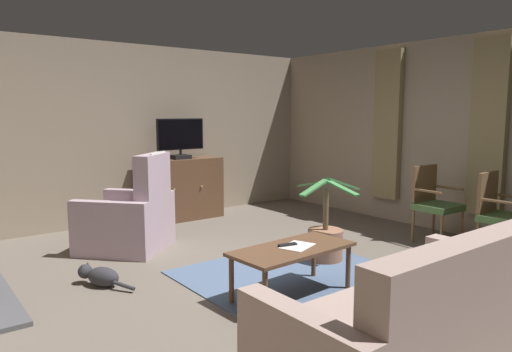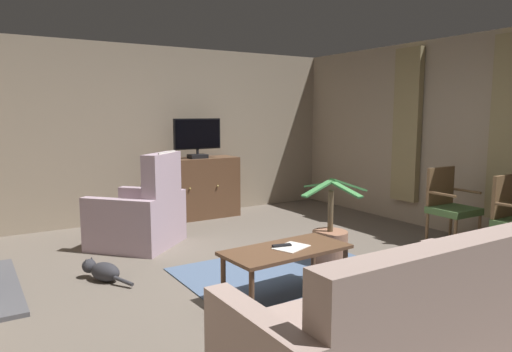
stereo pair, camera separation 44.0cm
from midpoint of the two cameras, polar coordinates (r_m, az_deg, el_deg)
The scene contains 17 objects.
ground_plane at distance 4.66m, azimuth 0.12°, elevation -12.84°, with size 6.65×7.14×0.04m, color #665B51.
wall_back at distance 7.29m, azimuth -16.08°, elevation 4.92°, with size 6.65×0.10×2.60m, color gray.
wall_right_with_window at distance 6.70m, azimuth 21.49°, elevation 4.47°, with size 0.10×7.14×2.60m, color gray.
curtain_panel_near at distance 6.38m, azimuth 24.59°, elevation 5.34°, with size 0.10×0.44×2.18m, color #8E7F56.
curtain_panel_far at distance 7.20m, azimuth 13.97°, elevation 6.00°, with size 0.10×0.44×2.18m, color #8E7F56.
rug_central at distance 4.65m, azimuth 3.34°, elevation -12.55°, with size 2.01×2.15×0.01m, color slate.
tv_cabinet at distance 7.27m, azimuth -10.92°, elevation -1.74°, with size 1.27×0.52×0.93m.
television at distance 7.14m, azimuth -10.90°, elevation 4.60°, with size 0.75×0.20×0.60m.
coffee_table at distance 4.16m, azimuth 1.38°, elevation -9.32°, with size 1.15×0.59×0.45m.
tv_remote at distance 4.18m, azimuth 0.81°, elevation -8.38°, with size 0.17×0.05×0.02m, color black.
folded_newspaper at distance 4.18m, azimuth 1.99°, elevation -8.52°, with size 0.30×0.22×0.01m, color silver.
sofa_floral at distance 3.15m, azimuth 15.32°, elevation -17.16°, with size 2.01×0.93×0.92m.
armchair_beside_cabinet at distance 5.85m, azimuth -17.12°, elevation -5.14°, with size 1.29×1.29×1.16m.
side_chair_nearest_door at distance 5.81m, azimuth 25.59°, elevation -4.00°, with size 0.50×0.50×0.95m.
side_chair_mid_row at distance 6.22m, azimuth 18.86°, elevation -2.91°, with size 0.51×0.47×0.95m.
potted_plant_on_hearth_side at distance 5.22m, azimuth 6.00°, elevation -7.87°, with size 0.90×0.79×0.92m.
cat at distance 4.80m, azimuth -20.93°, elevation -11.27°, with size 0.36×0.59×0.20m.
Camera 1 is at (-2.84, -3.33, 1.61)m, focal length 33.05 mm.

